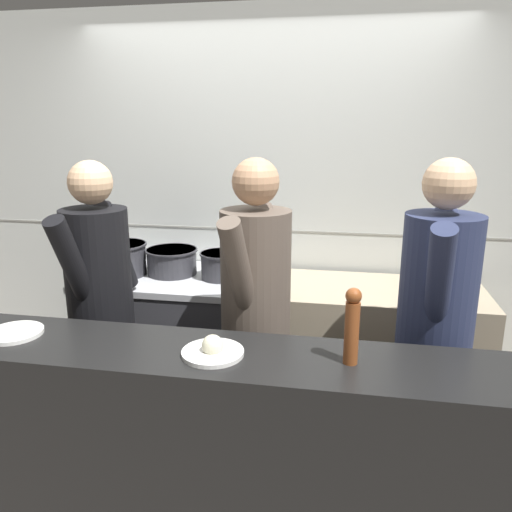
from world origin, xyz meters
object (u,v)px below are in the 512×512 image
Objects in this scene: stock_pot at (121,258)px; chef_line at (435,322)px; oven_range at (175,339)px; plated_dish_main at (14,333)px; sauce_pot at (172,261)px; pepper_mill at (352,325)px; chef_sous at (256,311)px; chef_head_cook at (101,302)px; plated_dish_appetiser at (213,350)px; braising_pot at (221,265)px.

chef_line is at bearing -18.37° from stock_pot.
plated_dish_main is (-0.33, -1.14, 0.52)m from oven_range.
stock_pot is 1.36× the size of plated_dish_main.
sauce_pot is 1.69m from chef_line.
pepper_mill reaches higher than sauce_pot.
chef_sous is (0.67, -0.64, 0.50)m from oven_range.
chef_sous is at bearing 3.44° from chef_head_cook.
plated_dish_appetiser is 0.82× the size of pepper_mill.
plated_dish_main is at bearing -154.73° from chef_line.
plated_dish_main is 1.47m from pepper_mill.
pepper_mill is (1.46, -0.00, 0.15)m from plated_dish_main.
braising_pot is 1.41m from pepper_mill.
sauce_pot is 0.69m from chef_head_cook.
sauce_pot is at bearing 80.32° from chef_head_cook.
braising_pot is at bearing 60.25° from plated_dish_main.
stock_pot is at bearing 142.93° from pepper_mill.
pepper_mill is (1.47, -1.11, 0.11)m from stock_pot.
oven_range is at bearing 116.67° from plated_dish_appetiser.
chef_head_cook is at bearing -170.26° from chef_sous.
plated_dish_appetiser is at bearing -77.48° from braising_pot.
oven_range is 1.42m from plated_dish_appetiser.
braising_pot is 1.11× the size of plated_dish_main.
chef_line is at bearing -23.20° from oven_range.
sauce_pot is (-0.01, 0.04, 0.54)m from oven_range.
plated_dish_main is (-0.31, -1.18, -0.02)m from sauce_pot.
stock_pot is 1.32× the size of plated_dish_appetiser.
plated_dish_appetiser is (0.92, -0.03, 0.01)m from plated_dish_main.
braising_pot is 1.37m from chef_line.
chef_head_cook is at bearing -170.13° from chef_line.
chef_sous reaches higher than chef_head_cook.
chef_line reaches higher than chef_sous.
plated_dish_appetiser is (0.92, -1.14, -0.03)m from stock_pot.
plated_dish_appetiser is 0.57m from pepper_mill.
plated_dish_main is 0.14× the size of chef_head_cook.
sauce_pot is 0.97m from chef_sous.
chef_line reaches higher than plated_dish_main.
chef_sous is (1.00, 0.50, -0.02)m from plated_dish_main.
stock_pot is 1.17m from chef_sous.
pepper_mill is at bearing -0.19° from plated_dish_main.
chef_sous is at bearing 81.44° from plated_dish_appetiser.
stock_pot is at bearing 159.18° from chef_sous.
sauce_pot is 0.20× the size of chef_line.
stock_pot is 1.10m from plated_dish_main.
stock_pot is 1.23× the size of braising_pot.
braising_pot reaches higher than oven_range.
plated_dish_main is (0.00, -1.10, -0.04)m from stock_pot.
plated_dish_appetiser is at bearing -63.33° from oven_range.
braising_pot is at bearing 128.22° from chef_sous.
pepper_mill is 0.18× the size of chef_line.
sauce_pot is 1.39× the size of plated_dish_main.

